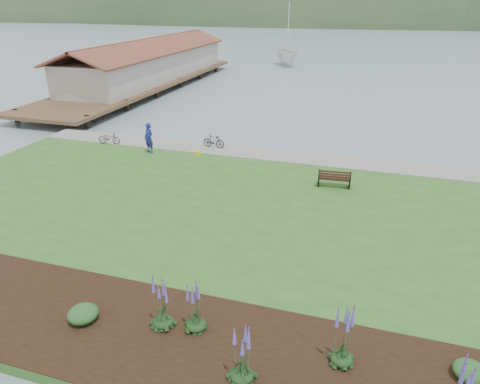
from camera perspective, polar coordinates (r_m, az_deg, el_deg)
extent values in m
plane|color=gray|center=(21.37, 1.52, -2.13)|extent=(600.00, 600.00, 0.00)
cube|color=#2B5D20|center=(19.58, -0.06, -4.11)|extent=(34.00, 20.00, 0.40)
cube|color=gray|center=(27.40, 5.45, 4.85)|extent=(34.00, 2.20, 0.03)
cube|color=black|center=(12.74, 2.67, -21.43)|extent=(24.00, 4.40, 0.04)
cube|color=#4C3826|center=(51.75, -12.55, 14.22)|extent=(8.00, 36.00, 0.30)
cube|color=#B2ADA3|center=(53.24, -11.65, 16.37)|extent=(6.40, 28.00, 3.00)
cube|color=black|center=(23.16, 12.46, 1.80)|extent=(1.69, 0.70, 0.05)
cube|color=black|center=(22.76, 12.52, 2.23)|extent=(1.66, 0.28, 0.52)
cube|color=black|center=(23.26, 10.44, 1.44)|extent=(0.10, 0.57, 0.45)
cube|color=black|center=(23.27, 14.38, 1.08)|extent=(0.10, 0.57, 0.45)
imported|color=navy|center=(28.11, -12.08, 7.36)|extent=(0.99, 0.85, 2.30)
imported|color=black|center=(30.83, -17.05, 6.88)|extent=(0.70, 1.59, 0.81)
imported|color=black|center=(28.76, -3.53, 6.80)|extent=(0.55, 1.55, 0.92)
imported|color=silver|center=(69.32, 6.25, 16.41)|extent=(15.09, 15.17, 28.96)
cube|color=yellow|center=(27.41, -5.60, 5.17)|extent=(0.27, 0.34, 0.32)
ellipsoid|color=black|center=(12.12, 0.27, -23.29)|extent=(0.62, 0.62, 0.31)
cone|color=#51449F|center=(11.40, 0.28, -19.92)|extent=(0.36, 0.36, 1.68)
ellipsoid|color=black|center=(12.82, 13.38, -20.80)|extent=(0.62, 0.62, 0.31)
cone|color=#51449F|center=(12.04, 13.93, -16.91)|extent=(0.36, 0.36, 2.00)
ellipsoid|color=black|center=(13.53, -5.85, -17.21)|extent=(0.62, 0.62, 0.31)
cone|color=#51449F|center=(12.89, -6.05, -13.87)|extent=(0.36, 0.36, 1.70)
ellipsoid|color=black|center=(13.77, -10.19, -16.65)|extent=(0.62, 0.62, 0.31)
cone|color=#51449F|center=(13.15, -10.51, -13.42)|extent=(0.36, 0.36, 1.66)
ellipsoid|color=#1E4C21|center=(14.55, -20.20, -14.99)|extent=(0.94, 0.94, 0.47)
ellipsoid|color=#1E4C21|center=(13.55, 28.34, -20.30)|extent=(0.85, 0.85, 0.43)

